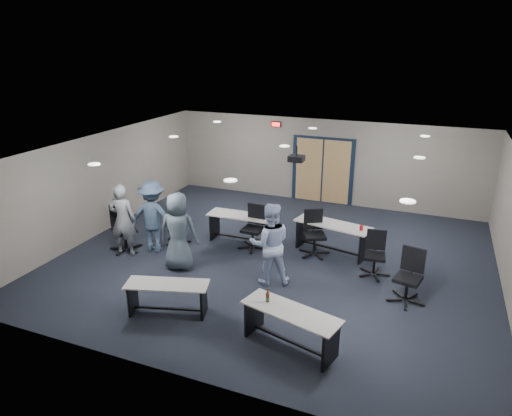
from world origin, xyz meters
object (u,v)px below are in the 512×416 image
at_px(table_front_right, 290,322).
at_px(chair_back_d, 375,255).
at_px(person_lightblue, 270,244).
at_px(person_back, 153,216).
at_px(person_gray, 123,220).
at_px(table_front_left, 168,293).
at_px(person_plaid, 178,231).
at_px(chair_back_b, 253,228).
at_px(chair_back_a, 177,226).
at_px(chair_loose_right, 408,277).
at_px(chair_back_c, 315,234).
at_px(table_back_left, 243,223).
at_px(chair_loose_left, 124,229).
at_px(table_back_right, 332,233).

xyz_separation_m(table_front_right, chair_back_d, (0.97, 3.14, 0.02)).
relative_size(person_lightblue, person_back, 1.00).
bearing_deg(person_gray, chair_back_d, -179.95).
relative_size(table_front_left, person_plaid, 0.91).
distance_m(chair_back_b, person_gray, 3.18).
bearing_deg(chair_back_a, chair_loose_right, -32.16).
xyz_separation_m(chair_loose_right, person_gray, (-6.63, -0.29, 0.35)).
height_order(table_front_right, chair_back_c, chair_back_c).
height_order(table_back_left, chair_loose_left, chair_loose_left).
relative_size(person_gray, person_plaid, 0.99).
relative_size(table_back_right, person_plaid, 1.08).
bearing_deg(chair_back_b, person_plaid, -123.76).
bearing_deg(chair_back_d, person_plaid, -170.91).
distance_m(table_back_left, table_back_right, 2.33).
bearing_deg(chair_back_b, table_back_right, 17.49).
bearing_deg(chair_loose_right, table_front_left, -140.61).
distance_m(table_back_left, chair_back_c, 1.96).
bearing_deg(person_lightblue, table_front_left, 28.82).
height_order(table_front_left, person_gray, person_gray).
xyz_separation_m(chair_back_a, chair_back_d, (5.01, 0.13, 0.03)).
distance_m(chair_back_c, chair_loose_left, 4.73).
relative_size(table_front_right, chair_back_d, 1.79).
bearing_deg(chair_back_c, table_back_right, 12.97).
distance_m(table_front_right, person_gray, 5.29).
bearing_deg(table_front_right, table_front_left, -167.57).
distance_m(chair_loose_right, person_back, 6.09).
height_order(table_back_left, chair_back_c, chair_back_c).
relative_size(table_front_left, table_front_right, 0.91).
height_order(chair_back_d, person_gray, person_gray).
relative_size(table_back_right, chair_loose_left, 1.68).
bearing_deg(chair_back_d, person_lightblue, -158.67).
bearing_deg(person_back, person_lightblue, 160.75).
bearing_deg(table_front_left, person_gray, 125.52).
height_order(table_back_left, chair_back_a, chair_back_a).
distance_m(table_back_right, person_lightblue, 2.23).
bearing_deg(chair_back_d, person_gray, -176.68).
distance_m(chair_loose_right, person_plaid, 5.04).
xyz_separation_m(table_back_left, table_back_right, (2.32, 0.23, 0.02)).
xyz_separation_m(chair_loose_left, person_back, (0.69, 0.28, 0.33)).
xyz_separation_m(table_front_right, chair_back_b, (-2.10, 3.45, 0.07)).
distance_m(table_front_left, chair_back_c, 4.05).
relative_size(chair_loose_right, person_gray, 0.62).
bearing_deg(person_gray, chair_back_a, -140.62).
xyz_separation_m(table_back_right, chair_back_d, (1.15, -0.83, -0.01)).
relative_size(person_gray, person_back, 0.99).
relative_size(chair_loose_left, chair_loose_right, 1.05).
bearing_deg(table_back_right, chair_back_b, -153.10).
distance_m(table_front_right, table_back_right, 3.97).
bearing_deg(person_plaid, chair_loose_right, 173.66).
bearing_deg(chair_back_c, person_gray, 174.05).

